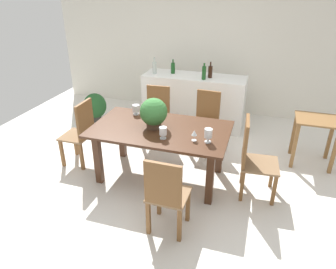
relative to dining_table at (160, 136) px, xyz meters
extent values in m
plane|color=silver|center=(0.00, 0.20, -0.65)|extent=(7.04, 7.04, 0.00)
cube|color=silver|center=(0.00, 2.80, 0.65)|extent=(6.40, 0.10, 2.60)
cube|color=#422616|center=(0.00, 0.00, 0.10)|extent=(1.84, 1.07, 0.03)
cube|color=#422616|center=(-0.77, -0.38, -0.28)|extent=(0.09, 0.09, 0.74)
cube|color=#422616|center=(0.77, -0.38, -0.28)|extent=(0.09, 0.09, 0.74)
cube|color=#422616|center=(-0.77, 0.38, -0.28)|extent=(0.09, 0.09, 0.74)
cube|color=#422616|center=(0.77, 0.38, -0.28)|extent=(0.09, 0.09, 0.74)
cube|color=brown|center=(1.54, -0.18, -0.43)|extent=(0.05, 0.05, 0.44)
cube|color=brown|center=(1.51, 0.21, -0.43)|extent=(0.05, 0.05, 0.44)
cube|color=brown|center=(1.16, -0.21, -0.43)|extent=(0.05, 0.05, 0.44)
cube|color=brown|center=(1.12, 0.18, -0.43)|extent=(0.05, 0.05, 0.44)
cube|color=olive|center=(1.33, 0.00, -0.20)|extent=(0.50, 0.51, 0.03)
cube|color=brown|center=(1.12, -0.02, 0.10)|extent=(0.07, 0.44, 0.58)
cube|color=brown|center=(0.60, -0.78, -0.43)|extent=(0.04, 0.04, 0.44)
cube|color=brown|center=(0.24, -0.77, -0.43)|extent=(0.04, 0.04, 0.44)
cube|color=brown|center=(0.59, -1.12, -0.43)|extent=(0.04, 0.04, 0.44)
cube|color=brown|center=(0.23, -1.12, -0.43)|extent=(0.04, 0.04, 0.44)
cube|color=olive|center=(0.42, -0.95, -0.20)|extent=(0.44, 0.42, 0.03)
cube|color=brown|center=(0.41, -1.14, 0.06)|extent=(0.40, 0.05, 0.50)
cube|color=brown|center=(-0.58, 0.75, -0.43)|extent=(0.05, 0.05, 0.44)
cube|color=brown|center=(-0.23, 0.77, -0.43)|extent=(0.05, 0.05, 0.44)
cube|color=brown|center=(-0.60, 1.12, -0.43)|extent=(0.05, 0.05, 0.44)
cube|color=brown|center=(-0.25, 1.14, -0.43)|extent=(0.05, 0.05, 0.44)
cube|color=olive|center=(-0.42, 0.95, -0.20)|extent=(0.45, 0.47, 0.03)
cube|color=brown|center=(-0.43, 1.15, 0.07)|extent=(0.40, 0.06, 0.50)
cube|color=brown|center=(-1.50, 0.18, -0.43)|extent=(0.04, 0.04, 0.44)
cube|color=brown|center=(-1.50, -0.18, -0.43)|extent=(0.04, 0.04, 0.44)
cube|color=brown|center=(-1.17, 0.18, -0.43)|extent=(0.04, 0.04, 0.44)
cube|color=brown|center=(-1.17, -0.18, -0.43)|extent=(0.04, 0.04, 0.44)
cube|color=olive|center=(-1.33, 0.00, -0.20)|extent=(0.41, 0.43, 0.03)
cube|color=brown|center=(-1.15, 0.00, 0.09)|extent=(0.04, 0.40, 0.54)
cube|color=brown|center=(0.23, 0.76, -0.43)|extent=(0.05, 0.05, 0.44)
cube|color=brown|center=(0.57, 0.73, -0.43)|extent=(0.05, 0.05, 0.44)
cube|color=brown|center=(0.26, 1.16, -0.43)|extent=(0.05, 0.05, 0.44)
cube|color=brown|center=(0.60, 1.14, -0.43)|extent=(0.05, 0.05, 0.44)
cube|color=olive|center=(0.42, 0.95, -0.20)|extent=(0.45, 0.50, 0.03)
cube|color=brown|center=(0.43, 1.17, 0.06)|extent=(0.39, 0.06, 0.50)
cylinder|color=#4C3828|center=(-0.09, 0.00, 0.16)|extent=(0.20, 0.20, 0.09)
sphere|color=#387538|center=(-0.09, 0.00, 0.34)|extent=(0.37, 0.37, 0.37)
sphere|color=silver|center=(-0.09, 0.13, 0.38)|extent=(0.05, 0.05, 0.05)
sphere|color=silver|center=(-0.08, 0.16, 0.36)|extent=(0.05, 0.05, 0.05)
sphere|color=silver|center=(0.03, 0.01, 0.32)|extent=(0.04, 0.04, 0.04)
sphere|color=silver|center=(-0.19, -0.03, 0.43)|extent=(0.05, 0.05, 0.05)
sphere|color=silver|center=(0.05, -0.02, 0.33)|extent=(0.05, 0.05, 0.05)
cylinder|color=silver|center=(0.68, -0.20, 0.12)|extent=(0.08, 0.08, 0.01)
cylinder|color=silver|center=(0.68, -0.20, 0.16)|extent=(0.03, 0.03, 0.05)
cylinder|color=silver|center=(0.68, -0.20, 0.24)|extent=(0.10, 0.10, 0.11)
cylinder|color=silver|center=(-0.49, 0.34, 0.12)|extent=(0.09, 0.09, 0.01)
cylinder|color=silver|center=(-0.49, 0.34, 0.15)|extent=(0.02, 0.02, 0.03)
cylinder|color=silver|center=(-0.49, 0.34, 0.21)|extent=(0.11, 0.11, 0.10)
cylinder|color=silver|center=(0.13, -0.27, 0.12)|extent=(0.08, 0.08, 0.01)
cylinder|color=silver|center=(0.13, -0.27, 0.15)|extent=(0.03, 0.03, 0.04)
cylinder|color=silver|center=(0.13, -0.27, 0.22)|extent=(0.10, 0.10, 0.10)
cylinder|color=silver|center=(0.51, -0.21, 0.12)|extent=(0.06, 0.06, 0.00)
cylinder|color=silver|center=(0.51, -0.21, 0.16)|extent=(0.01, 0.01, 0.07)
cone|color=silver|center=(0.51, -0.21, 0.22)|extent=(0.07, 0.07, 0.06)
cube|color=white|center=(0.02, 1.91, -0.17)|extent=(1.88, 0.61, 0.97)
cylinder|color=#194C1E|center=(0.22, 1.74, 0.43)|extent=(0.07, 0.07, 0.23)
cylinder|color=#194C1E|center=(0.22, 1.74, 0.58)|extent=(0.03, 0.03, 0.06)
cylinder|color=#B2BFB7|center=(-0.73, 1.83, 0.43)|extent=(0.07, 0.07, 0.22)
cylinder|color=#B2BFB7|center=(-0.73, 1.83, 0.58)|extent=(0.02, 0.02, 0.08)
cylinder|color=#194C1E|center=(-0.41, 1.95, 0.41)|extent=(0.08, 0.08, 0.19)
cylinder|color=#194C1E|center=(-0.41, 1.95, 0.54)|extent=(0.03, 0.03, 0.07)
cylinder|color=black|center=(0.30, 1.88, 0.42)|extent=(0.08, 0.08, 0.21)
cylinder|color=black|center=(0.30, 1.88, 0.56)|extent=(0.03, 0.03, 0.07)
cube|color=brown|center=(2.07, 1.05, 0.08)|extent=(0.61, 0.52, 0.02)
cube|color=brown|center=(1.80, 0.83, -0.29)|extent=(0.05, 0.05, 0.71)
cube|color=brown|center=(2.33, 0.83, -0.29)|extent=(0.05, 0.05, 0.71)
cube|color=brown|center=(1.80, 1.27, -0.29)|extent=(0.05, 0.05, 0.71)
cube|color=brown|center=(2.33, 1.27, -0.29)|extent=(0.05, 0.05, 0.71)
cylinder|color=#423D38|center=(-1.87, 1.48, -0.58)|extent=(0.20, 0.20, 0.14)
ellipsoid|color=#235628|center=(-1.87, 1.48, -0.33)|extent=(0.45, 0.45, 0.49)
camera|label=1|loc=(1.24, -3.60, 1.92)|focal=33.62mm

